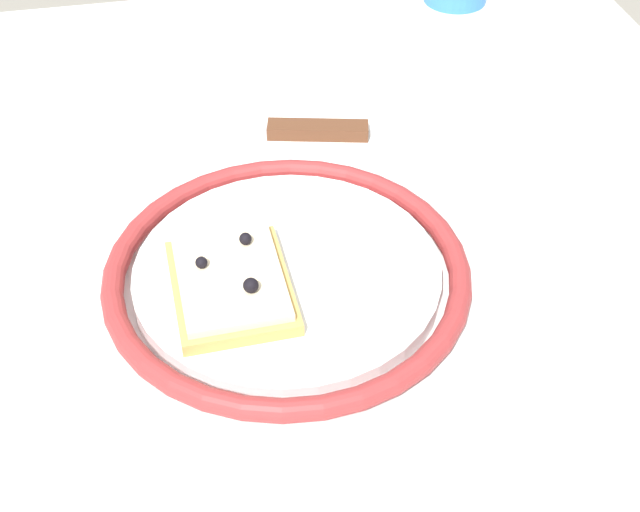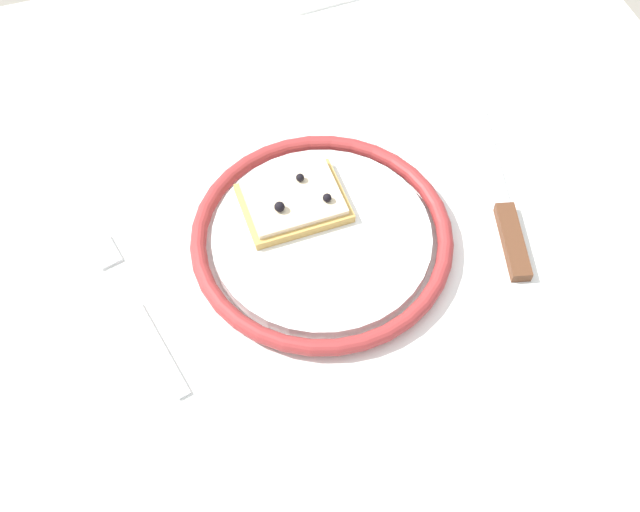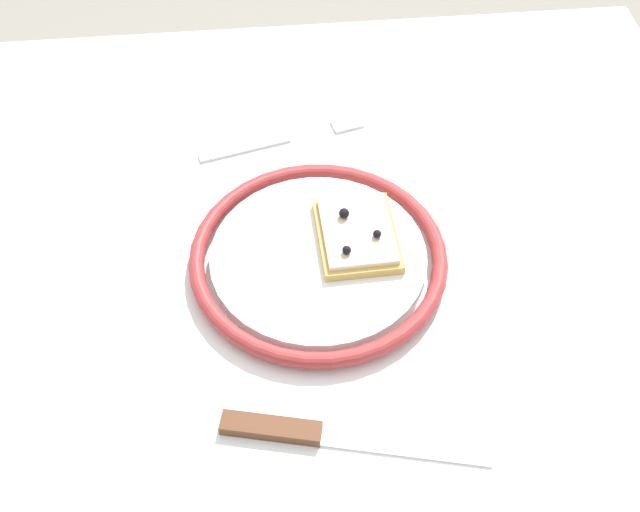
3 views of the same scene
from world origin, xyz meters
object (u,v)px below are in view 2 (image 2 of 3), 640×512
(pizza_slice_near, at_px, (294,201))
(knife, at_px, (506,216))
(plate, at_px, (322,237))
(fork, at_px, (138,311))
(dining_table, at_px, (344,268))

(pizza_slice_near, height_order, knife, pizza_slice_near)
(plate, bearing_deg, pizza_slice_near, 111.77)
(pizza_slice_near, height_order, fork, pizza_slice_near)
(dining_table, relative_size, plate, 3.44)
(dining_table, xyz_separation_m, fork, (-0.23, -0.04, 0.09))
(fork, bearing_deg, plate, 6.57)
(dining_table, xyz_separation_m, plate, (-0.03, -0.02, 0.10))
(plate, distance_m, fork, 0.20)
(plate, bearing_deg, knife, -8.34)
(pizza_slice_near, bearing_deg, plate, -68.23)
(plate, height_order, pizza_slice_near, pizza_slice_near)
(dining_table, height_order, knife, knife)
(fork, bearing_deg, dining_table, 10.20)
(dining_table, bearing_deg, plate, -150.66)
(knife, bearing_deg, pizza_slice_near, 161.46)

